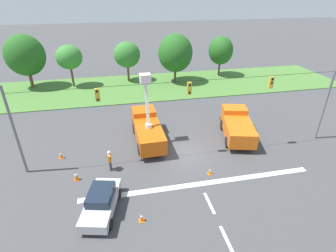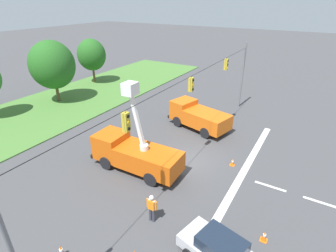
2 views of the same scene
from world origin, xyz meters
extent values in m
plane|color=#424244|center=(0.00, 0.00, 0.00)|extent=(200.00, 200.00, 0.00)
cube|color=#477533|center=(0.00, 18.00, 0.05)|extent=(56.00, 12.00, 0.10)
cube|color=silver|center=(0.00, -4.17, 0.00)|extent=(17.60, 0.50, 0.01)
cube|color=silver|center=(0.00, -6.17, 0.00)|extent=(0.20, 2.00, 0.01)
cube|color=silver|center=(0.00, -9.17, 0.00)|extent=(0.20, 2.00, 0.01)
cylinder|color=slate|center=(13.00, 0.00, 3.60)|extent=(0.20, 0.20, 7.20)
cylinder|color=black|center=(0.00, 0.00, 6.60)|extent=(26.00, 0.03, 0.03)
cylinder|color=black|center=(-6.84, 0.00, 6.55)|extent=(0.02, 0.02, 0.10)
cube|color=gold|center=(-6.84, 0.00, 6.02)|extent=(0.32, 0.28, 0.96)
cylinder|color=black|center=(-6.84, -0.16, 6.34)|extent=(0.16, 0.05, 0.16)
cylinder|color=yellow|center=(-6.84, -0.16, 6.02)|extent=(0.16, 0.05, 0.16)
cylinder|color=black|center=(-6.84, -0.16, 5.70)|extent=(0.16, 0.05, 0.16)
cylinder|color=black|center=(0.09, 0.00, 6.55)|extent=(0.02, 0.02, 0.10)
cube|color=gold|center=(0.09, 0.00, 6.02)|extent=(0.32, 0.28, 0.96)
cylinder|color=black|center=(0.09, -0.16, 6.34)|extent=(0.16, 0.05, 0.16)
cylinder|color=yellow|center=(0.09, -0.16, 6.02)|extent=(0.16, 0.05, 0.16)
cylinder|color=black|center=(0.09, -0.16, 5.70)|extent=(0.16, 0.05, 0.16)
cylinder|color=black|center=(7.07, 0.00, 6.55)|extent=(0.02, 0.02, 0.10)
cube|color=gold|center=(7.07, 0.00, 6.02)|extent=(0.32, 0.28, 0.96)
cylinder|color=black|center=(7.07, -0.16, 6.34)|extent=(0.16, 0.05, 0.16)
cylinder|color=black|center=(7.07, -0.16, 6.02)|extent=(0.16, 0.05, 0.16)
cylinder|color=yellow|center=(7.07, -0.16, 5.70)|extent=(0.16, 0.05, 0.16)
cylinder|color=brown|center=(3.48, 19.22, 1.15)|extent=(0.34, 0.34, 2.29)
ellipsoid|color=#235B1E|center=(3.48, 19.22, 4.43)|extent=(5.03, 5.13, 5.49)
cylinder|color=brown|center=(11.29, 21.04, 1.24)|extent=(0.31, 0.31, 2.49)
ellipsoid|color=#235B1E|center=(11.29, 21.04, 4.10)|extent=(3.81, 4.09, 4.38)
cube|color=#D6560F|center=(-2.95, 1.58, 1.20)|extent=(2.38, 4.67, 1.40)
cube|color=#D6560F|center=(-3.03, 4.88, 1.44)|extent=(2.22, 2.03, 1.88)
cube|color=#1E2838|center=(-3.05, 5.57, 1.77)|extent=(1.93, 0.15, 0.84)
cube|color=black|center=(-3.06, 5.95, 0.65)|extent=(2.27, 0.22, 0.30)
cylinder|color=black|center=(-4.06, 4.59, 0.50)|extent=(0.30, 1.01, 1.00)
cylinder|color=black|center=(-1.98, 4.64, 0.50)|extent=(0.30, 1.01, 1.00)
cylinder|color=black|center=(-3.97, 0.73, 0.50)|extent=(0.30, 1.01, 1.00)
cylinder|color=black|center=(-1.88, 0.79, 0.50)|extent=(0.30, 1.01, 1.00)
cylinder|color=silver|center=(-2.95, 1.91, 2.08)|extent=(0.60, 0.60, 0.36)
cube|color=white|center=(-2.97, 2.35, 3.88)|extent=(0.27, 1.11, 4.02)
cube|color=white|center=(-2.98, 2.78, 6.12)|extent=(0.92, 0.82, 0.80)
cube|color=orange|center=(5.26, 0.72, 1.18)|extent=(3.35, 4.51, 1.36)
cube|color=orange|center=(5.97, 3.51, 1.43)|extent=(2.69, 2.25, 1.85)
cube|color=#1E2838|center=(6.12, 4.10, 1.75)|extent=(2.03, 0.60, 0.83)
cube|color=black|center=(6.20, 4.43, 0.65)|extent=(2.40, 0.75, 0.30)
cylinder|color=black|center=(4.83, 3.56, 0.50)|extent=(0.52, 1.04, 1.00)
cylinder|color=black|center=(7.00, 3.02, 0.50)|extent=(0.52, 1.04, 1.00)
cylinder|color=black|center=(4.00, 0.29, 0.50)|extent=(0.52, 1.04, 1.00)
cylinder|color=black|center=(6.17, -0.26, 0.50)|extent=(0.52, 1.04, 1.00)
cube|color=#192333|center=(-7.06, -5.28, 1.26)|extent=(1.94, 2.36, 0.60)
cylinder|color=black|center=(-5.95, -4.33, 0.32)|extent=(0.35, 0.67, 0.64)
cylinder|color=#383842|center=(-6.48, -1.17, 0.42)|extent=(0.18, 0.18, 0.85)
cylinder|color=#383842|center=(-6.49, -0.97, 0.42)|extent=(0.18, 0.18, 0.85)
cube|color=orange|center=(-6.49, -1.07, 1.15)|extent=(0.25, 0.41, 0.60)
cube|color=silver|center=(-6.49, -1.07, 1.15)|extent=(0.09, 0.42, 0.62)
cylinder|color=orange|center=(-6.48, -1.34, 1.18)|extent=(0.11, 0.11, 0.55)
cylinder|color=orange|center=(-6.49, -0.80, 1.18)|extent=(0.11, 0.11, 0.55)
sphere|color=tan|center=(-6.49, -1.07, 1.58)|extent=(0.22, 0.22, 0.22)
sphere|color=white|center=(-6.49, -1.07, 1.64)|extent=(0.26, 0.26, 0.26)
cone|color=orange|center=(-10.61, 1.42, 0.38)|extent=(0.28, 0.28, 0.70)
cylinder|color=white|center=(-10.61, 1.42, 0.42)|extent=(0.17, 0.17, 0.13)
cube|color=orange|center=(-4.67, -6.77, 0.01)|extent=(0.36, 0.36, 0.03)
cone|color=orange|center=(-4.67, -6.77, 0.34)|extent=(0.25, 0.25, 0.62)
cylinder|color=white|center=(-4.67, -6.77, 0.37)|extent=(0.15, 0.15, 0.11)
cube|color=orange|center=(1.10, -3.19, 0.01)|extent=(0.36, 0.36, 0.03)
cone|color=orange|center=(1.10, -3.19, 0.31)|extent=(0.22, 0.22, 0.56)
cylinder|color=white|center=(1.10, -3.19, 0.34)|extent=(0.14, 0.14, 0.10)
camera|label=1|loc=(-5.43, -18.56, 12.96)|focal=28.00mm
camera|label=2|loc=(-15.42, -7.42, 11.27)|focal=28.00mm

